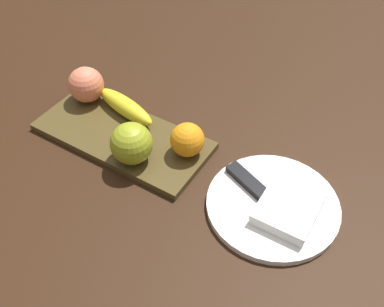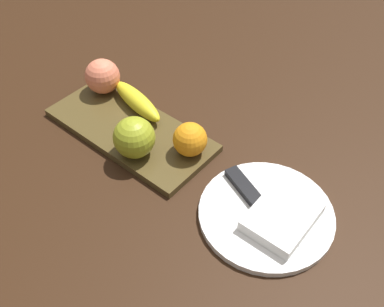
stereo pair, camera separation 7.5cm
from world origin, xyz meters
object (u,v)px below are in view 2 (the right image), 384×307
object	(u,v)px
orange_near_apple	(190,139)
peach	(102,76)
fruit_tray	(130,130)
apple	(134,138)
banana	(137,101)
dinner_plate	(266,214)
folded_napkin	(282,217)
knife	(250,193)

from	to	relation	value
orange_near_apple	peach	world-z (taller)	peach
fruit_tray	apple	bearing A→B (deg)	-35.21
banana	dinner_plate	size ratio (longest dim) A/B	0.69
banana	orange_near_apple	distance (m)	0.17
banana	dinner_plate	bearing A→B (deg)	3.36
apple	orange_near_apple	bearing A→B (deg)	40.99
fruit_tray	orange_near_apple	world-z (taller)	orange_near_apple
banana	orange_near_apple	world-z (taller)	orange_near_apple
apple	folded_napkin	world-z (taller)	apple
dinner_plate	knife	size ratio (longest dim) A/B	1.26
knife	orange_near_apple	bearing A→B (deg)	-162.95
banana	orange_near_apple	size ratio (longest dim) A/B	2.43
fruit_tray	apple	xyz separation A→B (m)	(0.06, -0.04, 0.04)
peach	folded_napkin	size ratio (longest dim) A/B	0.62
orange_near_apple	knife	xyz separation A→B (m)	(0.14, -0.01, -0.03)
orange_near_apple	knife	world-z (taller)	orange_near_apple
orange_near_apple	knife	bearing A→B (deg)	-4.50
apple	peach	world-z (taller)	apple
apple	orange_near_apple	size ratio (longest dim) A/B	1.22
folded_napkin	orange_near_apple	bearing A→B (deg)	173.57
knife	folded_napkin	bearing A→B (deg)	11.17
dinner_plate	orange_near_apple	bearing A→B (deg)	172.60
peach	knife	world-z (taller)	peach
apple	fruit_tray	bearing A→B (deg)	144.79
apple	orange_near_apple	distance (m)	0.10
fruit_tray	knife	size ratio (longest dim) A/B	1.94
dinner_plate	folded_napkin	bearing A→B (deg)	-0.00
fruit_tray	folded_napkin	world-z (taller)	folded_napkin
orange_near_apple	dinner_plate	xyz separation A→B (m)	(0.18, -0.02, -0.04)
fruit_tray	peach	bearing A→B (deg)	158.93
peach	knife	xyz separation A→B (m)	(0.40, -0.04, -0.03)
peach	dinner_plate	distance (m)	0.44
orange_near_apple	folded_napkin	world-z (taller)	orange_near_apple
fruit_tray	banana	size ratio (longest dim) A/B	2.25
fruit_tray	peach	distance (m)	0.14
banana	folded_napkin	xyz separation A→B (m)	(0.37, -0.05, -0.01)
peach	orange_near_apple	bearing A→B (deg)	-5.39
fruit_tray	peach	xyz separation A→B (m)	(-0.12, 0.05, 0.04)
orange_near_apple	folded_napkin	xyz separation A→B (m)	(0.21, -0.02, -0.02)
apple	dinner_plate	bearing A→B (deg)	9.13
dinner_plate	folded_napkin	distance (m)	0.03
apple	folded_napkin	bearing A→B (deg)	8.25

